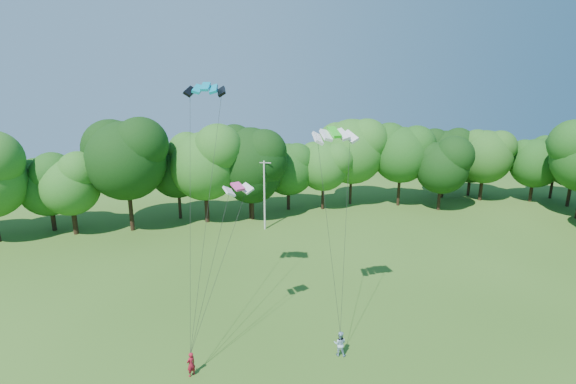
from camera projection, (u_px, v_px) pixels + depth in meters
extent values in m
cylinder|color=beige|center=(264.00, 196.00, 51.58)|extent=(0.20, 0.20, 8.13)
cube|color=beige|center=(264.00, 163.00, 50.55)|extent=(1.54, 0.66, 0.08)
imported|color=maroon|center=(191.00, 364.00, 27.28)|extent=(0.70, 0.64, 1.60)
imported|color=#9BBCD7|center=(340.00, 344.00, 29.23)|extent=(1.03, 0.95, 1.71)
cube|color=#058BA8|center=(205.00, 87.00, 30.29)|extent=(2.90, 1.85, 0.58)
cube|color=green|center=(334.00, 132.00, 29.37)|extent=(2.97, 1.48, 0.64)
cube|color=#D83C8D|center=(238.00, 187.00, 28.57)|extent=(2.08, 1.51, 0.41)
cylinder|color=black|center=(252.00, 204.00, 55.59)|extent=(0.44, 0.44, 3.93)
ellipsoid|color=black|center=(251.00, 163.00, 54.21)|extent=(7.85, 7.85, 8.57)
cylinder|color=#392416|center=(481.00, 186.00, 63.70)|extent=(0.51, 0.51, 4.08)
ellipsoid|color=#235219|center=(486.00, 149.00, 62.27)|extent=(8.16, 8.16, 8.90)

